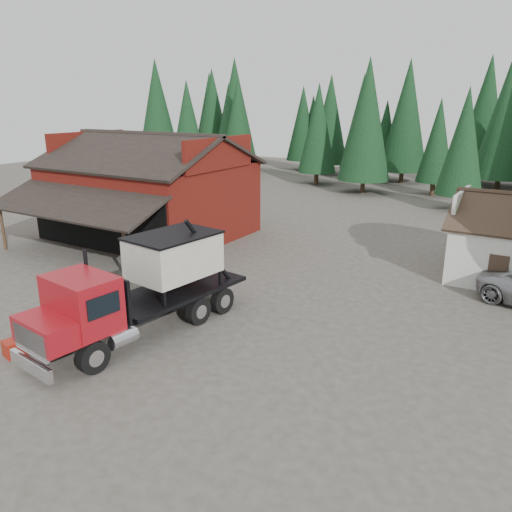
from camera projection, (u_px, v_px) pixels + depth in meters
The scene contains 8 objects.
ground at pixel (184, 315), 22.23m from camera, with size 120.00×120.00×0.00m, color #464137.
red_barn at pixel (150, 197), 34.98m from camera, with size 12.80×13.63×7.18m.
conifer_backdrop at pixel (420, 186), 56.47m from camera, with size 76.00×16.00×16.00m, color black, non-canonical shape.
near_pine_a at pixel (188, 128), 54.12m from camera, with size 4.40×4.40×11.40m.
near_pine_b at pixel (464, 142), 41.96m from camera, with size 3.96×3.96×10.40m.
near_pine_d at pixel (367, 120), 49.76m from camera, with size 5.28×5.28×13.40m.
feed_truck at pixel (144, 285), 19.98m from camera, with size 3.81×10.04×4.42m.
equip_box at pixel (20, 346), 18.72m from camera, with size 0.70×1.10×0.60m, color maroon.
Camera 1 is at (13.42, -15.78, 9.07)m, focal length 35.00 mm.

